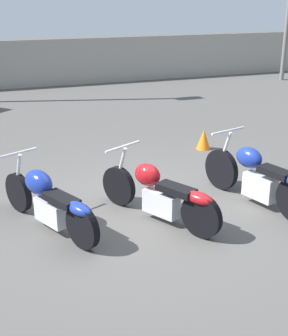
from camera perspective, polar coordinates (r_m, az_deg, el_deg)
name	(u,v)px	position (r m, az deg, el deg)	size (l,w,h in m)	color
ground_plane	(145,208)	(7.17, 0.09, -4.95)	(60.00, 60.00, 0.00)	#514F4C
fence_back	(39,64)	(16.96, -12.71, 12.30)	(40.00, 0.04, 1.61)	#9E998E
motorcycle_slot_0	(49,201)	(6.54, -11.53, -3.92)	(1.05, 2.00, 0.96)	black
motorcycle_slot_1	(160,194)	(6.65, 1.96, -3.18)	(1.18, 1.96, 0.98)	black
motorcycle_slot_2	(259,178)	(7.34, 13.82, -1.15)	(0.86, 2.15, 1.05)	black
traffic_cone_near	(204,139)	(9.91, 7.28, 3.51)	(0.29, 0.29, 0.43)	orange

